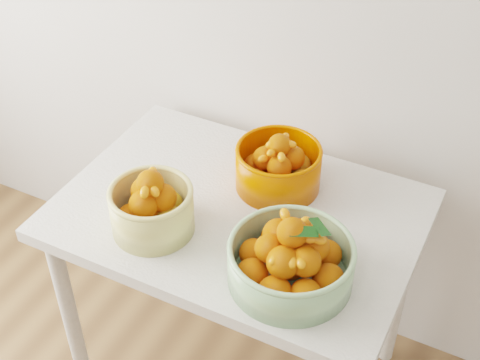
# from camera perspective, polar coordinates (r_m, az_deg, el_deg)

# --- Properties ---
(table) EXTENTS (1.00, 0.70, 0.75)m
(table) POSITION_cam_1_polar(r_m,az_deg,el_deg) (1.94, -0.14, -4.65)
(table) COLOR silver
(table) RESTS_ON ground
(bowl_cream) EXTENTS (0.29, 0.29, 0.19)m
(bowl_cream) POSITION_cam_1_polar(r_m,az_deg,el_deg) (1.78, -7.51, -2.34)
(bowl_cream) COLOR #DCCC7B
(bowl_cream) RESTS_ON table
(bowl_green) EXTENTS (0.32, 0.32, 0.20)m
(bowl_green) POSITION_cam_1_polar(r_m,az_deg,el_deg) (1.64, 4.37, -6.84)
(bowl_green) COLOR #90BC87
(bowl_green) RESTS_ON table
(bowl_orange) EXTENTS (0.32, 0.32, 0.18)m
(bowl_orange) POSITION_cam_1_polar(r_m,az_deg,el_deg) (1.91, 3.26, 1.18)
(bowl_orange) COLOR #DC4800
(bowl_orange) RESTS_ON table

